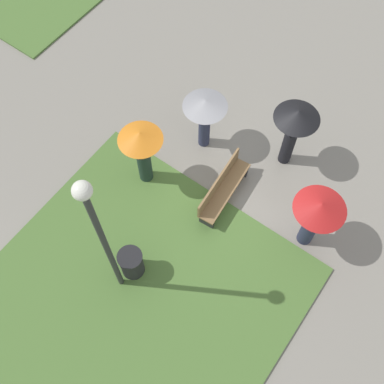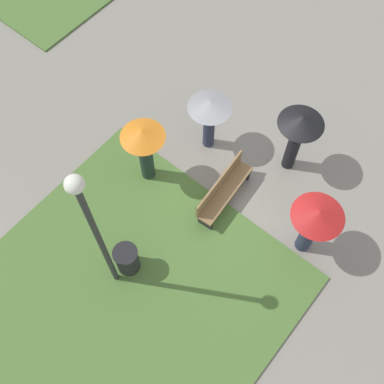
{
  "view_description": "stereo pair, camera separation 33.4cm",
  "coord_description": "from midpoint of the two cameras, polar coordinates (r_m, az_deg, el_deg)",
  "views": [
    {
      "loc": [
        -5.38,
        -2.63,
        10.63
      ],
      "look_at": [
        -1.11,
        0.46,
        0.64
      ],
      "focal_mm": 45.0,
      "sensor_mm": 36.0,
      "label": 1
    },
    {
      "loc": [
        -5.17,
        -2.89,
        10.63
      ],
      "look_at": [
        -1.11,
        0.46,
        0.64
      ],
      "focal_mm": 45.0,
      "sensor_mm": 36.0,
      "label": 2
    }
  ],
  "objects": [
    {
      "name": "lawn_patch_near",
      "position": [
        10.98,
        -13.89,
        -19.51
      ],
      "size": [
        9.97,
        6.52,
        0.06
      ],
      "color": "#4C7033",
      "rests_on": "ground_plane"
    },
    {
      "name": "trash_bin",
      "position": [
        10.89,
        -8.03,
        -8.42
      ],
      "size": [
        0.56,
        0.56,
        0.89
      ],
      "color": "#232326",
      "rests_on": "ground_plane"
    },
    {
      "name": "crowd_person_grey",
      "position": [
        11.68,
        0.71,
        9.59
      ],
      "size": [
        1.09,
        1.09,
        1.75
      ],
      "rotation": [
        0.0,
        0.0,
        2.09
      ],
      "color": "#282D47",
      "rests_on": "ground_plane"
    },
    {
      "name": "crowd_person_red",
      "position": [
        10.55,
        13.71,
        -2.57
      ],
      "size": [
        1.14,
        1.14,
        1.83
      ],
      "rotation": [
        0.0,
        0.0,
        5.99
      ],
      "color": "#282D47",
      "rests_on": "ground_plane"
    },
    {
      "name": "ground_plane",
      "position": [
        12.18,
        4.04,
        1.2
      ],
      "size": [
        90.0,
        90.0,
        0.0
      ],
      "primitive_type": "plane",
      "color": "gray"
    },
    {
      "name": "crowd_person_orange",
      "position": [
        11.08,
        -6.86,
        5.33
      ],
      "size": [
        1.04,
        1.04,
        1.97
      ],
      "rotation": [
        0.0,
        0.0,
        2.85
      ],
      "color": "#1E3328",
      "rests_on": "ground_plane"
    },
    {
      "name": "crowd_person_black",
      "position": [
        11.44,
        11.27,
        7.89
      ],
      "size": [
        1.08,
        1.08,
        2.02
      ],
      "rotation": [
        0.0,
        0.0,
        0.32
      ],
      "color": "black",
      "rests_on": "ground_plane"
    },
    {
      "name": "park_bench",
      "position": [
        11.54,
        2.77,
        0.48
      ],
      "size": [
        1.92,
        0.58,
        0.9
      ],
      "rotation": [
        0.0,
        0.0,
        0.08
      ],
      "color": "brown",
      "rests_on": "ground_plane"
    },
    {
      "name": "lamp_post",
      "position": [
        8.53,
        -11.99,
        -4.64
      ],
      "size": [
        0.32,
        0.32,
        4.62
      ],
      "color": "#2D2D30",
      "rests_on": "ground_plane"
    }
  ]
}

